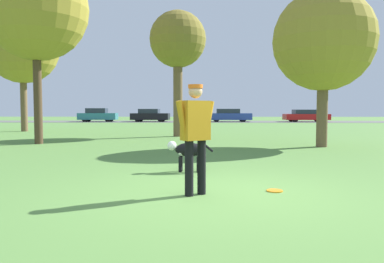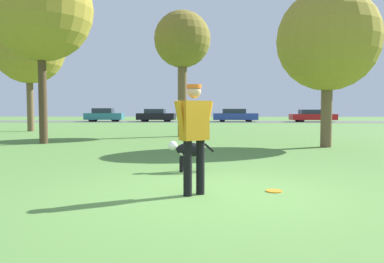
{
  "view_description": "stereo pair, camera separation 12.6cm",
  "coord_description": "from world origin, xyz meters",
  "px_view_note": "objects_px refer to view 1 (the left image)",
  "views": [
    {
      "loc": [
        -0.23,
        -5.73,
        1.29
      ],
      "look_at": [
        -0.42,
        0.92,
        0.9
      ],
      "focal_mm": 35.0,
      "sensor_mm": 36.0,
      "label": 1
    },
    {
      "loc": [
        -0.1,
        -5.73,
        1.29
      ],
      "look_at": [
        -0.42,
        0.92,
        0.9
      ],
      "focal_mm": 35.0,
      "sensor_mm": 36.0,
      "label": 2
    }
  ],
  "objects_px": {
    "frisbee": "(275,191)",
    "tree_far_left": "(22,48)",
    "dog": "(187,151)",
    "tree_mid_center": "(178,41)",
    "tree_near_left": "(36,9)",
    "parked_car_black": "(150,115)",
    "tree_near_right": "(324,41)",
    "parked_car_red": "(306,116)",
    "person": "(195,130)",
    "parked_car_blue": "(229,115)",
    "parked_car_teal": "(98,115)"
  },
  "relations": [
    {
      "from": "frisbee",
      "to": "tree_far_left",
      "type": "bearing_deg",
      "value": 126.38
    },
    {
      "from": "dog",
      "to": "tree_mid_center",
      "type": "xyz_separation_m",
      "value": [
        -0.87,
        10.17,
        4.08
      ]
    },
    {
      "from": "tree_near_left",
      "to": "parked_car_black",
      "type": "bearing_deg",
      "value": 88.58
    },
    {
      "from": "tree_mid_center",
      "to": "tree_near_right",
      "type": "bearing_deg",
      "value": -42.44
    },
    {
      "from": "parked_car_red",
      "to": "parked_car_black",
      "type": "bearing_deg",
      "value": 178.32
    },
    {
      "from": "person",
      "to": "tree_near_left",
      "type": "relative_size",
      "value": 0.24
    },
    {
      "from": "parked_car_blue",
      "to": "parked_car_teal",
      "type": "bearing_deg",
      "value": -179.84
    },
    {
      "from": "tree_mid_center",
      "to": "parked_car_red",
      "type": "xyz_separation_m",
      "value": [
        11.9,
        21.28,
        -3.88
      ]
    },
    {
      "from": "tree_near_left",
      "to": "parked_car_teal",
      "type": "xyz_separation_m",
      "value": [
        -4.86,
        25.09,
        -4.31
      ]
    },
    {
      "from": "dog",
      "to": "parked_car_black",
      "type": "relative_size",
      "value": 0.24
    },
    {
      "from": "person",
      "to": "tree_far_left",
      "type": "relative_size",
      "value": 0.24
    },
    {
      "from": "person",
      "to": "frisbee",
      "type": "distance_m",
      "value": 1.61
    },
    {
      "from": "tree_mid_center",
      "to": "parked_car_teal",
      "type": "relative_size",
      "value": 1.49
    },
    {
      "from": "tree_near_left",
      "to": "parked_car_teal",
      "type": "distance_m",
      "value": 25.92
    },
    {
      "from": "frisbee",
      "to": "dog",
      "type": "bearing_deg",
      "value": 128.62
    },
    {
      "from": "tree_mid_center",
      "to": "parked_car_black",
      "type": "height_order",
      "value": "tree_mid_center"
    },
    {
      "from": "dog",
      "to": "tree_near_left",
      "type": "bearing_deg",
      "value": -43.4
    },
    {
      "from": "frisbee",
      "to": "tree_mid_center",
      "type": "distance_m",
      "value": 13.03
    },
    {
      "from": "frisbee",
      "to": "tree_near_left",
      "type": "distance_m",
      "value": 11.91
    },
    {
      "from": "dog",
      "to": "parked_car_red",
      "type": "xyz_separation_m",
      "value": [
        11.03,
        31.45,
        0.2
      ]
    },
    {
      "from": "tree_near_left",
      "to": "parked_car_black",
      "type": "relative_size",
      "value": 1.71
    },
    {
      "from": "tree_near_right",
      "to": "parked_car_black",
      "type": "height_order",
      "value": "tree_near_right"
    },
    {
      "from": "person",
      "to": "tree_far_left",
      "type": "xyz_separation_m",
      "value": [
        -10.41,
        16.12,
        3.9
      ]
    },
    {
      "from": "parked_car_teal",
      "to": "dog",
      "type": "bearing_deg",
      "value": -72.99
    },
    {
      "from": "tree_far_left",
      "to": "parked_car_red",
      "type": "height_order",
      "value": "tree_far_left"
    },
    {
      "from": "parked_car_black",
      "to": "person",
      "type": "bearing_deg",
      "value": -77.94
    },
    {
      "from": "tree_far_left",
      "to": "tree_near_right",
      "type": "distance_m",
      "value": 17.06
    },
    {
      "from": "tree_near_left",
      "to": "parked_car_red",
      "type": "relative_size",
      "value": 1.51
    },
    {
      "from": "tree_far_left",
      "to": "parked_car_red",
      "type": "distance_m",
      "value": 27.8
    },
    {
      "from": "tree_near_right",
      "to": "parked_car_teal",
      "type": "height_order",
      "value": "tree_near_right"
    },
    {
      "from": "dog",
      "to": "tree_near_left",
      "type": "relative_size",
      "value": 0.14
    },
    {
      "from": "person",
      "to": "parked_car_blue",
      "type": "relative_size",
      "value": 0.36
    },
    {
      "from": "tree_mid_center",
      "to": "parked_car_teal",
      "type": "xyz_separation_m",
      "value": [
        -9.84,
        21.05,
        -3.82
      ]
    },
    {
      "from": "dog",
      "to": "parked_car_black",
      "type": "distance_m",
      "value": 31.83
    },
    {
      "from": "tree_mid_center",
      "to": "tree_near_left",
      "type": "bearing_deg",
      "value": -140.95
    },
    {
      "from": "dog",
      "to": "parked_car_teal",
      "type": "bearing_deg",
      "value": -68.12
    },
    {
      "from": "tree_mid_center",
      "to": "parked_car_teal",
      "type": "distance_m",
      "value": 23.55
    },
    {
      "from": "tree_near_left",
      "to": "frisbee",
      "type": "bearing_deg",
      "value": -47.43
    },
    {
      "from": "parked_car_red",
      "to": "tree_near_left",
      "type": "bearing_deg",
      "value": -125.55
    },
    {
      "from": "parked_car_black",
      "to": "parked_car_red",
      "type": "distance_m",
      "value": 16.25
    },
    {
      "from": "tree_near_right",
      "to": "tree_mid_center",
      "type": "relative_size",
      "value": 0.9
    },
    {
      "from": "person",
      "to": "parked_car_teal",
      "type": "relative_size",
      "value": 0.42
    },
    {
      "from": "person",
      "to": "tree_far_left",
      "type": "height_order",
      "value": "tree_far_left"
    },
    {
      "from": "tree_near_right",
      "to": "tree_mid_center",
      "type": "distance_m",
      "value": 7.25
    },
    {
      "from": "frisbee",
      "to": "parked_car_blue",
      "type": "height_order",
      "value": "parked_car_blue"
    },
    {
      "from": "tree_near_left",
      "to": "tree_mid_center",
      "type": "height_order",
      "value": "tree_near_left"
    },
    {
      "from": "person",
      "to": "parked_car_black",
      "type": "relative_size",
      "value": 0.41
    },
    {
      "from": "parked_car_teal",
      "to": "parked_car_red",
      "type": "relative_size",
      "value": 0.87
    },
    {
      "from": "dog",
      "to": "tree_far_left",
      "type": "height_order",
      "value": "tree_far_left"
    },
    {
      "from": "parked_car_black",
      "to": "tree_near_left",
      "type": "bearing_deg",
      "value": -88.57
    }
  ]
}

